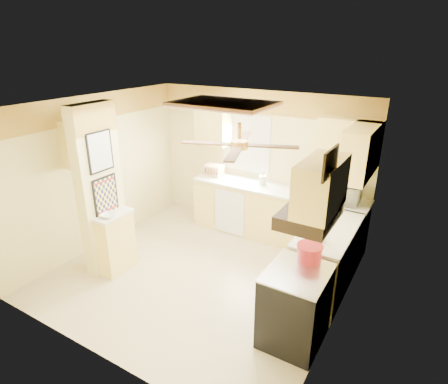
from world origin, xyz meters
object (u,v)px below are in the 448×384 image
Objects in this scene: bowl at (108,215)px; kettle at (320,233)px; microwave at (342,192)px; dutch_oven at (310,253)px; stove at (295,306)px.

kettle reaches higher than bowl.
microwave is 3.49m from bowl.
dutch_oven is at bearing 94.25° from microwave.
stove is 4.08× the size of kettle.
microwave is 1.38m from kettle.
kettle reaches higher than dutch_oven.
bowl reaches higher than stove.
kettle reaches higher than stove.
bowl is at bearing -177.57° from stove.
bowl is at bearing -171.82° from dutch_oven.
kettle is at bearing 17.33° from bowl.
stove is 2.22m from microwave.
bowl is at bearing 40.32° from microwave.
dutch_oven is at bearing 84.84° from stove.
kettle is at bearing 94.40° from microwave.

